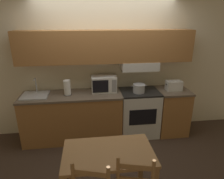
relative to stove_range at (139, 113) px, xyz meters
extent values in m
plane|color=#3D2D23|center=(-0.61, 0.29, -0.45)|extent=(16.00, 16.00, 0.00)
cube|color=beige|center=(-0.61, 0.31, 0.83)|extent=(5.49, 0.05, 2.55)
cube|color=#A36B38|center=(-0.61, 0.13, 1.26)|extent=(3.09, 0.32, 0.56)
cube|color=silver|center=(0.00, 0.13, 0.90)|extent=(0.68, 0.34, 0.16)
cube|color=#A36B38|center=(-1.26, -0.01, -0.02)|extent=(1.78, 0.59, 0.85)
cube|color=brown|center=(-1.26, -0.01, 0.43)|extent=(1.80, 0.61, 0.04)
cube|color=#A36B38|center=(0.65, -0.01, -0.02)|extent=(0.56, 0.59, 0.85)
cube|color=brown|center=(0.65, -0.01, 0.43)|extent=(0.58, 0.61, 0.04)
cube|color=silver|center=(0.00, 0.00, -0.02)|extent=(0.72, 0.58, 0.86)
cube|color=black|center=(0.00, 0.00, 0.43)|extent=(0.72, 0.58, 0.03)
cube|color=black|center=(0.00, -0.29, 0.05)|extent=(0.50, 0.01, 0.30)
cylinder|color=black|center=(-0.16, -0.11, 0.44)|extent=(0.10, 0.10, 0.01)
cylinder|color=black|center=(0.16, -0.11, 0.44)|extent=(0.10, 0.10, 0.01)
cylinder|color=black|center=(-0.16, 0.12, 0.44)|extent=(0.10, 0.10, 0.01)
cylinder|color=black|center=(0.16, 0.12, 0.44)|extent=(0.10, 0.10, 0.01)
cylinder|color=#B7BABF|center=(-0.04, -0.06, 0.52)|extent=(0.21, 0.21, 0.16)
torus|color=#B7BABF|center=(-0.04, -0.06, 0.60)|extent=(0.22, 0.22, 0.01)
cylinder|color=#B7BABF|center=(-0.16, -0.06, 0.57)|extent=(0.05, 0.01, 0.01)
cylinder|color=#B7BABF|center=(0.09, -0.06, 0.57)|extent=(0.05, 0.01, 0.01)
cube|color=silver|center=(-0.67, 0.10, 0.59)|extent=(0.45, 0.31, 0.29)
cube|color=black|center=(-0.74, -0.06, 0.59)|extent=(0.28, 0.01, 0.23)
cube|color=gray|center=(-0.49, -0.06, 0.59)|extent=(0.08, 0.01, 0.23)
cube|color=silver|center=(0.64, -0.02, 0.53)|extent=(0.29, 0.18, 0.18)
cube|color=black|center=(0.50, -0.02, 0.56)|extent=(0.01, 0.02, 0.02)
cube|color=black|center=(0.54, -0.02, 0.62)|extent=(0.04, 0.12, 0.01)
cube|color=black|center=(0.61, -0.02, 0.62)|extent=(0.04, 0.12, 0.01)
cube|color=black|center=(0.68, -0.02, 0.62)|extent=(0.04, 0.12, 0.01)
cube|color=black|center=(0.74, -0.02, 0.62)|extent=(0.04, 0.12, 0.01)
cube|color=#B7BABF|center=(-1.88, -0.01, 0.46)|extent=(0.45, 0.40, 0.02)
cube|color=#4C4F54|center=(-1.88, -0.03, 0.46)|extent=(0.38, 0.30, 0.01)
cylinder|color=#B7BABF|center=(-1.88, 0.15, 0.60)|extent=(0.02, 0.02, 0.25)
cylinder|color=#B7BABF|center=(-1.88, 0.09, 0.72)|extent=(0.02, 0.12, 0.02)
cylinder|color=black|center=(-1.32, -0.02, 0.45)|extent=(0.14, 0.14, 0.01)
cylinder|color=white|center=(-1.32, -0.02, 0.58)|extent=(0.12, 0.12, 0.27)
cube|color=#9E7042|center=(-0.76, -1.54, 0.31)|extent=(1.02, 0.61, 0.04)
cube|color=#9E7042|center=(-1.23, -1.28, -0.08)|extent=(0.06, 0.06, 0.73)
cube|color=#9E7042|center=(-0.29, -1.28, -0.08)|extent=(0.06, 0.06, 0.73)
cube|color=#9E7042|center=(-0.97, -1.90, 0.37)|extent=(0.34, 0.12, 0.06)
cylinder|color=#9E7042|center=(-0.70, -1.83, 0.23)|extent=(0.04, 0.04, 0.48)
cube|color=#9E7042|center=(-0.53, -1.87, 0.37)|extent=(0.34, 0.11, 0.06)
camera|label=1|loc=(-0.96, -3.40, 1.74)|focal=32.00mm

